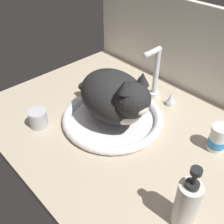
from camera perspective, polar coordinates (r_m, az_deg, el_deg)
name	(u,v)px	position (r cm, az deg, el deg)	size (l,w,h in cm)	color
countertop	(124,131)	(91.60, 2.54, -4.17)	(100.07, 71.35, 3.00)	#B7A88E
backsplash_wall	(193,54)	(107.57, 17.11, 11.92)	(100.07, 2.40, 36.78)	silver
sink_basin	(112,118)	(92.51, 0.00, -1.30)	(35.14, 35.14, 2.96)	white
faucet	(154,79)	(102.12, 9.12, 7.07)	(19.44, 9.86, 21.07)	silver
cat	(116,97)	(85.18, 0.79, 3.23)	(35.73, 21.81, 20.01)	black
soap_pump_bottle	(187,203)	(65.23, 15.74, -18.40)	(5.49, 5.49, 18.97)	silver
metal_jar	(38,119)	(92.95, -15.57, -1.36)	(6.21, 6.21, 6.14)	#B2B5BA
pill_bottle	(218,139)	(86.88, 21.76, -5.41)	(5.44, 5.44, 8.75)	white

